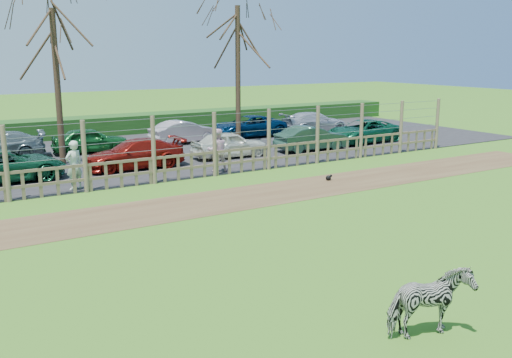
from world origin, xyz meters
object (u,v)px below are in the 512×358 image
visitor_b (217,150)px  car_4 (229,144)px  car_2 (5,165)px  car_12 (248,126)px  zebra (430,303)px  car_5 (312,138)px  tree_mid (55,49)px  crow (329,178)px  visitor_a (74,165)px  car_11 (184,132)px  tree_right (238,42)px  car_10 (90,140)px  car_6 (363,131)px  car_13 (314,122)px  car_3 (134,154)px

visitor_b → car_4: size_ratio=0.49×
visitor_b → car_2: 7.96m
car_2 → car_12: bearing=-70.0°
zebra → car_12: (9.30, 21.53, 0.03)m
car_5 → car_12: size_ratio=0.84×
tree_mid → car_4: bearing=-19.2°
crow → car_4: car_4 is taller
car_2 → car_4: same height
visitor_a → car_2: size_ratio=0.40×
zebra → car_12: car_12 is taller
car_11 → tree_right: bearing=-136.9°
tree_mid → car_10: size_ratio=1.94×
zebra → car_6: (13.43, 16.59, 0.03)m
car_6 → car_12: 6.45m
tree_right → car_10: size_ratio=2.09×
car_5 → car_13: size_ratio=0.88×
tree_mid → tree_right: bearing=3.2°
tree_right → car_3: size_ratio=1.78×
car_4 → car_11: (-0.05, 4.85, 0.00)m
crow → visitor_b: bearing=128.8°
car_3 → car_4: size_ratio=1.17×
car_12 → visitor_b: bearing=-35.8°
zebra → car_4: size_ratio=0.41×
car_10 → car_11: (5.01, 0.27, 0.00)m
car_6 → car_13: (0.29, 4.62, 0.00)m
crow → car_11: bearing=95.1°
car_2 → car_12: 14.44m
tree_right → car_12: 5.44m
tree_right → car_13: (6.32, 1.85, -4.60)m
tree_mid → visitor_a: bearing=-98.6°
visitor_a → car_5: size_ratio=0.47×
visitor_b → car_10: size_ratio=0.49×
car_5 → car_11: size_ratio=1.00×
tree_mid → crow: 12.44m
car_4 → car_10: 6.83m
car_10 → car_12: bearing=-82.0°
visitor_b → crow: visitor_b is taller
car_4 → car_6: (8.17, 0.13, 0.00)m
tree_mid → car_2: size_ratio=1.58×
car_3 → visitor_a: bearing=-49.6°
car_11 → car_13: 8.50m
car_12 → car_2: bearing=-66.9°
car_3 → car_11: bearing=139.3°
visitor_a → visitor_b: same height
car_6 → car_12: (-4.14, 4.95, 0.00)m
visitor_b → car_13: bearing=-128.5°
car_5 → car_12: same height
car_10 → car_12: size_ratio=0.82×
crow → car_6: (7.25, 6.18, 0.53)m
visitor_a → crow: size_ratio=6.40×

